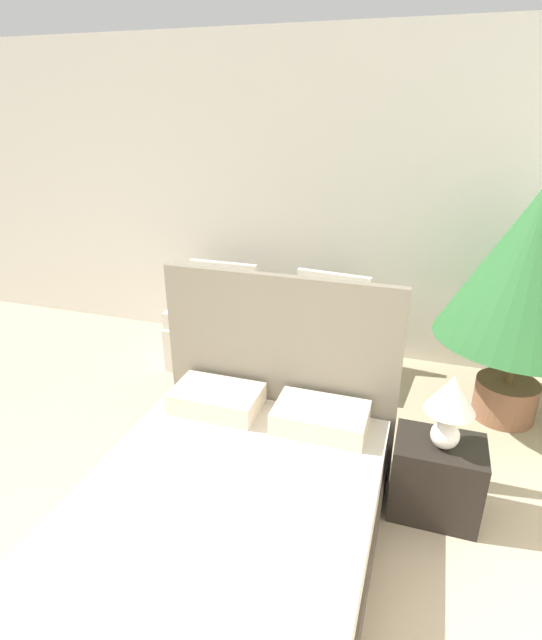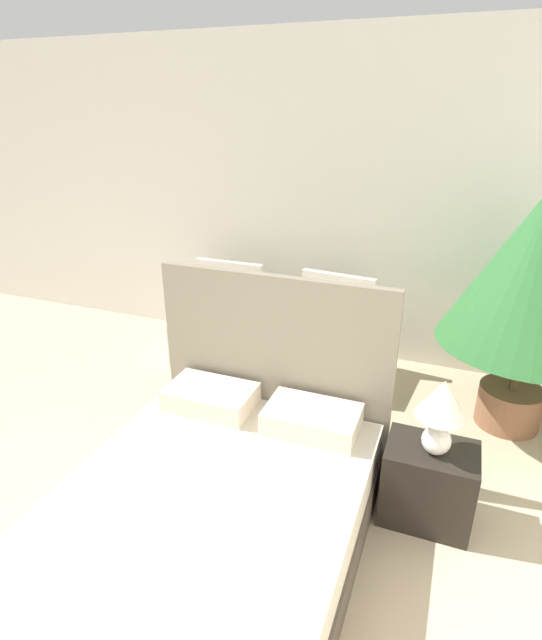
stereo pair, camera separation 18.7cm
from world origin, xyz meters
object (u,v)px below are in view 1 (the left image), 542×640
armchair_near_window_right (321,350)px  side_table (264,346)px  potted_palm (533,267)px  nightstand (436,477)px  bed (219,533)px  table_lamp (450,402)px  armchair_near_window_left (214,334)px

armchair_near_window_right → side_table: armchair_near_window_right is taller
armchair_near_window_right → potted_palm: 1.81m
nightstand → bed: bearing=-142.1°
bed → table_lamp: bearing=36.8°
bed → potted_palm: bearing=52.7°
armchair_near_window_left → bed: bearing=-65.5°
table_lamp → side_table: 2.15m
armchair_near_window_right → bed: bearing=-84.2°
bed → potted_palm: 2.72m
side_table → potted_palm: bearing=-4.1°
armchair_near_window_right → nightstand: size_ratio=1.77×
bed → nightstand: size_ratio=4.40×
potted_palm → table_lamp: potted_palm is taller
side_table → table_lamp: bearing=-42.0°
potted_palm → nightstand: potted_palm is taller
armchair_near_window_right → armchair_near_window_left: bearing=-173.6°
bed → potted_palm: size_ratio=1.21×
bed → armchair_near_window_right: bed is taller
armchair_near_window_left → potted_palm: (2.57, -0.17, 0.96)m
armchair_near_window_right → nightstand: armchair_near_window_right is taller
nightstand → side_table: 2.06m
armchair_near_window_left → nightstand: (2.06, -1.39, -0.02)m
potted_palm → table_lamp: bearing=-111.7°
armchair_near_window_left → armchair_near_window_right: (1.04, -0.00, 0.00)m
nightstand → side_table: nightstand is taller
potted_palm → nightstand: 1.65m
table_lamp → bed: bearing=-143.2°
armchair_near_window_right → side_table: bearing=-170.7°
table_lamp → side_table: bearing=138.0°
nightstand → side_table: size_ratio=1.08×
armchair_near_window_right → nightstand: (1.02, -1.39, -0.02)m
nightstand → potted_palm: bearing=67.5°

